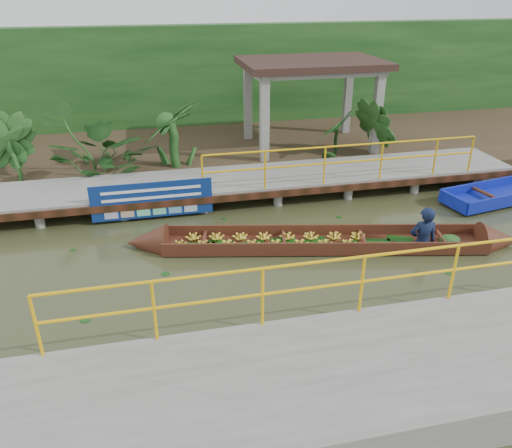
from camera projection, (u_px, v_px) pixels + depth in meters
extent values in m
plane|color=#303219|center=(265.00, 258.00, 10.81)|extent=(80.00, 80.00, 0.00)
cube|color=#312718|center=(214.00, 147.00, 17.28)|extent=(30.00, 8.00, 0.45)
cube|color=slate|center=(235.00, 180.00, 13.66)|extent=(16.00, 2.00, 0.15)
cube|color=black|center=(243.00, 197.00, 12.82)|extent=(16.00, 0.12, 0.18)
cylinder|color=yellow|center=(346.00, 146.00, 12.90)|extent=(7.50, 0.05, 0.05)
cylinder|color=yellow|center=(344.00, 162.00, 13.10)|extent=(7.50, 0.05, 0.05)
cylinder|color=yellow|center=(344.00, 164.00, 13.12)|extent=(0.05, 0.05, 1.00)
cylinder|color=slate|center=(9.00, 197.00, 13.30)|extent=(0.24, 0.24, 0.55)
cylinder|color=slate|center=(82.00, 215.00, 12.29)|extent=(0.24, 0.24, 0.55)
cylinder|color=slate|center=(87.00, 191.00, 13.69)|extent=(0.24, 0.24, 0.55)
cylinder|color=slate|center=(164.00, 208.00, 12.69)|extent=(0.24, 0.24, 0.55)
cylinder|color=slate|center=(161.00, 185.00, 14.09)|extent=(0.24, 0.24, 0.55)
cylinder|color=slate|center=(241.00, 201.00, 13.08)|extent=(0.24, 0.24, 0.55)
cylinder|color=slate|center=(231.00, 179.00, 14.48)|extent=(0.24, 0.24, 0.55)
cylinder|color=slate|center=(314.00, 194.00, 13.48)|extent=(0.24, 0.24, 0.55)
cylinder|color=slate|center=(296.00, 174.00, 14.88)|extent=(0.24, 0.24, 0.55)
cylinder|color=slate|center=(382.00, 188.00, 13.87)|extent=(0.24, 0.24, 0.55)
cylinder|color=slate|center=(359.00, 169.00, 15.27)|extent=(0.24, 0.24, 0.55)
cylinder|color=slate|center=(447.00, 182.00, 14.27)|extent=(0.24, 0.24, 0.55)
cylinder|color=slate|center=(418.00, 164.00, 15.67)|extent=(0.24, 0.24, 0.55)
cylinder|color=slate|center=(241.00, 201.00, 13.08)|extent=(0.24, 0.24, 0.55)
cube|color=slate|center=(402.00, 375.00, 7.20)|extent=(18.00, 2.40, 0.70)
cylinder|color=yellow|center=(377.00, 255.00, 7.61)|extent=(10.00, 0.05, 0.05)
cylinder|color=yellow|center=(374.00, 280.00, 7.81)|extent=(10.00, 0.05, 0.05)
cylinder|color=yellow|center=(374.00, 283.00, 7.83)|extent=(0.05, 0.05, 1.00)
cube|color=slate|center=(264.00, 123.00, 14.81)|extent=(0.25, 0.25, 2.80)
cube|color=slate|center=(377.00, 117.00, 15.53)|extent=(0.25, 0.25, 2.80)
cube|color=slate|center=(248.00, 105.00, 16.92)|extent=(0.25, 0.25, 2.80)
cube|color=slate|center=(347.00, 100.00, 17.63)|extent=(0.25, 0.25, 2.80)
cube|color=slate|center=(311.00, 70.00, 15.65)|extent=(4.00, 2.60, 0.12)
cube|color=#301D18|center=(312.00, 63.00, 15.56)|extent=(4.40, 3.00, 0.20)
cube|color=#123A13|center=(203.00, 82.00, 18.69)|extent=(30.00, 0.80, 4.00)
cube|color=#381C0F|center=(323.00, 244.00, 11.27)|extent=(7.19, 2.36, 0.05)
cube|color=#381C0F|center=(321.00, 231.00, 11.61)|extent=(7.02, 1.54, 0.30)
cube|color=#381C0F|center=(326.00, 249.00, 10.81)|extent=(7.02, 1.54, 0.30)
cone|color=#381C0F|center=(147.00, 243.00, 11.19)|extent=(1.05, 1.03, 0.86)
cone|color=#381C0F|center=(499.00, 241.00, 11.28)|extent=(1.05, 1.03, 0.86)
ellipsoid|color=#123A13|center=(450.00, 240.00, 11.26)|extent=(0.57, 0.49, 0.23)
imported|color=#0E1834|center=(428.00, 208.00, 10.89)|extent=(0.69, 0.51, 1.75)
cube|color=#0E1B9A|center=(500.00, 197.00, 13.59)|extent=(3.47, 1.58, 0.11)
cube|color=#0E1B9A|center=(487.00, 186.00, 13.95)|extent=(3.31, 0.66, 0.33)
cube|color=#0E1B9A|center=(453.00, 202.00, 12.95)|extent=(0.24, 1.00, 0.33)
cube|color=black|center=(486.00, 194.00, 13.32)|extent=(0.29, 1.01, 0.06)
cube|color=navy|center=(152.00, 200.00, 12.29)|extent=(2.97, 0.03, 0.93)
cube|color=white|center=(151.00, 190.00, 12.16)|extent=(2.41, 0.01, 0.07)
cube|color=white|center=(152.00, 198.00, 12.25)|extent=(2.41, 0.01, 0.07)
imported|color=#123A13|center=(9.00, 149.00, 13.72)|extent=(1.28, 1.28, 1.60)
imported|color=#123A13|center=(103.00, 143.00, 14.21)|extent=(1.28, 1.28, 1.60)
imported|color=#123A13|center=(173.00, 138.00, 14.61)|extent=(1.28, 1.28, 1.60)
imported|color=#123A13|center=(334.00, 128.00, 15.60)|extent=(1.28, 1.28, 1.60)
imported|color=#123A13|center=(379.00, 126.00, 15.89)|extent=(1.28, 1.28, 1.60)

